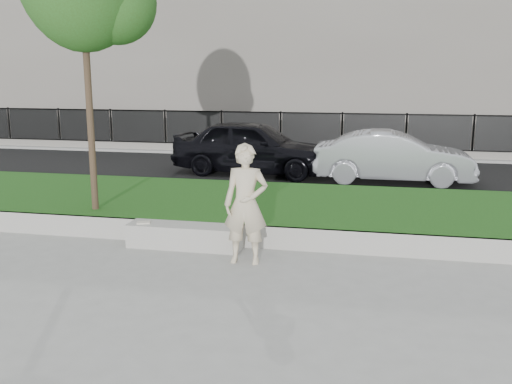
% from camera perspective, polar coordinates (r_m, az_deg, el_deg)
% --- Properties ---
extents(ground, '(90.00, 90.00, 0.00)m').
position_cam_1_polar(ground, '(9.28, -6.16, -7.15)').
color(ground, gray).
rests_on(ground, ground).
extents(grass_bank, '(34.00, 4.00, 0.40)m').
position_cam_1_polar(grass_bank, '(11.99, -1.78, -1.66)').
color(grass_bank, '#0D370E').
rests_on(grass_bank, ground).
extents(grass_kerb, '(34.00, 0.08, 0.40)m').
position_cam_1_polar(grass_kerb, '(10.16, -4.38, -4.21)').
color(grass_kerb, '#9B9991').
rests_on(grass_kerb, ground).
extents(street, '(34.00, 7.00, 0.04)m').
position_cam_1_polar(street, '(17.31, 2.50, 1.98)').
color(street, black).
rests_on(street, ground).
extents(far_pavement, '(34.00, 3.00, 0.12)m').
position_cam_1_polar(far_pavement, '(21.70, 4.45, 4.11)').
color(far_pavement, gray).
rests_on(far_pavement, ground).
extents(iron_fence, '(32.00, 0.30, 1.50)m').
position_cam_1_polar(iron_fence, '(20.66, 4.11, 5.06)').
color(iron_fence, slate).
rests_on(iron_fence, far_pavement).
extents(building_facade, '(34.00, 10.00, 10.00)m').
position_cam_1_polar(building_facade, '(28.52, 6.52, 15.90)').
color(building_facade, slate).
rests_on(building_facade, ground).
extents(stone_bench, '(2.01, 0.50, 0.41)m').
position_cam_1_polar(stone_bench, '(10.07, -7.14, -4.40)').
color(stone_bench, '#9B9991').
rests_on(stone_bench, ground).
extents(man, '(0.73, 0.50, 1.93)m').
position_cam_1_polar(man, '(9.03, -1.03, -1.24)').
color(man, beige).
rests_on(man, ground).
extents(book, '(0.27, 0.23, 0.03)m').
position_cam_1_polar(book, '(10.22, -11.17, -3.01)').
color(book, beige).
rests_on(book, stone_bench).
extents(car_dark, '(4.91, 2.44, 1.61)m').
position_cam_1_polar(car_dark, '(16.79, -0.28, 4.53)').
color(car_dark, black).
rests_on(car_dark, street).
extents(car_silver, '(4.27, 1.54, 1.40)m').
position_cam_1_polar(car_silver, '(15.97, 13.58, 3.42)').
color(car_silver, '#9A9CA3').
rests_on(car_silver, street).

